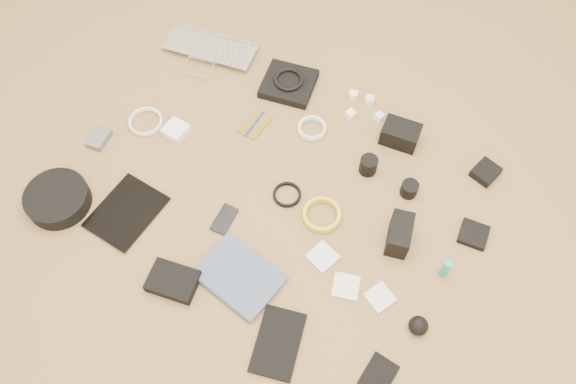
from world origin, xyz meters
The scene contains 33 objects.
laptop centered at (-0.55, 0.37, 0.01)m, with size 0.37×0.26×0.03m, color silver.
headphone_pouch centered at (-0.20, 0.42, 0.02)m, with size 0.19×0.18×0.03m, color black.
headphones centered at (-0.20, 0.42, 0.04)m, with size 0.11×0.11×0.01m, color black.
charger_a centered at (0.04, 0.51, 0.01)m, with size 0.03×0.03×0.03m, color white.
charger_b centered at (0.11, 0.51, 0.01)m, with size 0.03×0.03×0.03m, color white.
charger_c centered at (0.17, 0.46, 0.01)m, with size 0.03×0.03×0.03m, color white.
charger_d centered at (0.08, 0.42, 0.02)m, with size 0.03×0.03×0.03m, color white.
dslr_camera centered at (0.28, 0.41, 0.04)m, with size 0.13×0.09×0.08m, color black.
lens_pouch centered at (0.60, 0.44, 0.02)m, with size 0.08×0.09×0.03m, color black.
notebook_olive centered at (-0.21, 0.20, 0.00)m, with size 0.08×0.12×0.01m, color olive.
pen_blue centered at (-0.21, 0.20, 0.01)m, with size 0.01×0.01×0.13m, color #1630B3.
cable_white_a centered at (-0.01, 0.29, 0.01)m, with size 0.11×0.11×0.01m, color white.
lens_a centered at (0.24, 0.24, 0.03)m, with size 0.06×0.06×0.07m, color black.
lens_b centered at (0.40, 0.23, 0.03)m, with size 0.06×0.06×0.05m, color black.
card_reader centered at (0.66, 0.19, 0.01)m, with size 0.09×0.09×0.02m, color black.
power_brick centered at (-0.43, 0.02, 0.02)m, with size 0.08×0.08×0.03m, color white.
cable_white_b centered at (-0.56, 0.00, 0.01)m, with size 0.13×0.13×0.01m, color white.
cable_black centered at (0.05, 0.00, 0.00)m, with size 0.10×0.10×0.01m, color black.
cable_yellow centered at (0.19, 0.00, 0.01)m, with size 0.13×0.13×0.01m, color yellow.
flash centered at (0.45, 0.05, 0.05)m, with size 0.07×0.13×0.10m, color black.
lens_cleaner centered at (0.62, 0.02, 0.04)m, with size 0.03×0.03×0.09m, color teal.
battery_charger centered at (-0.65, -0.15, 0.01)m, with size 0.06×0.09×0.03m, color #545459.
tablet centered at (-0.38, -0.33, 0.01)m, with size 0.19×0.24×0.01m, color black.
phone centered at (-0.08, -0.18, 0.00)m, with size 0.06×0.11×0.01m, color black.
filter_case_left centered at (0.27, -0.13, 0.01)m, with size 0.08×0.08×0.01m, color silver.
filter_case_mid centered at (0.38, -0.18, 0.01)m, with size 0.08×0.08×0.01m, color silver.
filter_case_right centered at (0.49, -0.16, 0.01)m, with size 0.08×0.08×0.01m, color silver.
air_blower centered at (0.63, -0.19, 0.03)m, with size 0.06×0.06×0.06m, color black.
headphone_case centered at (-0.60, -0.42, 0.03)m, with size 0.21×0.21×0.06m, color black.
drive_case centered at (-0.09, -0.45, 0.02)m, with size 0.15×0.11×0.04m, color black.
paperback centered at (0.06, -0.42, 0.01)m, with size 0.19×0.25×0.02m, color #3F506B.
notebook_black_a centered at (0.29, -0.44, 0.01)m, with size 0.13×0.21×0.01m, color black.
notebook_black_b centered at (0.59, -0.38, 0.01)m, with size 0.08×0.13×0.01m, color black.
Camera 1 is at (0.54, -0.80, 1.68)m, focal length 35.00 mm.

